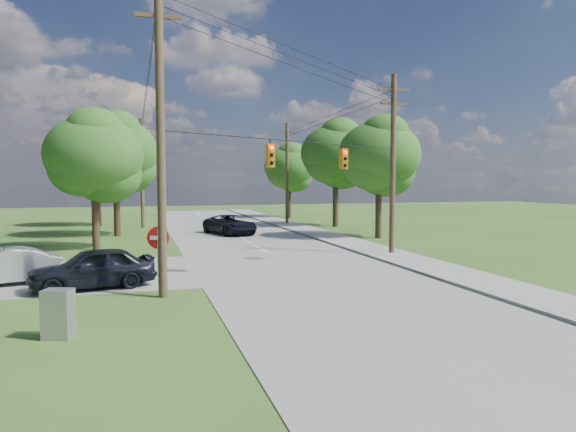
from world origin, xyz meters
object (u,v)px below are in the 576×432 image
object	(u,v)px
pole_north_e	(287,173)
do_not_enter_sign	(158,245)
control_cabinet	(58,314)
car_cross_dark	(93,268)
pole_north_w	(142,172)
pole_sw	(161,130)
car_cross_silver	(1,267)
car_main_north	(230,225)
pole_ne	(393,162)

from	to	relation	value
pole_north_e	do_not_enter_sign	distance (m)	32.21
pole_north_e	control_cabinet	world-z (taller)	pole_north_e
pole_north_e	car_cross_dark	distance (m)	32.00
pole_north_w	car_cross_dark	size ratio (longest dim) A/B	2.07
pole_north_e	car_cross_dark	world-z (taller)	pole_north_e
pole_north_e	pole_sw	bearing A→B (deg)	-114.52
pole_north_w	car_cross_silver	distance (m)	26.62
pole_north_w	control_cabinet	size ratio (longest dim) A/B	7.28
pole_sw	do_not_enter_sign	distance (m)	4.38
pole_north_w	car_cross_silver	xyz separation A→B (m)	(-5.94, -25.58, -4.34)
pole_north_e	do_not_enter_sign	bearing A→B (deg)	-115.18
car_cross_silver	control_cabinet	world-z (taller)	car_cross_silver
pole_sw	car_main_north	bearing A→B (deg)	73.64
pole_north_e	control_cabinet	xyz separation A→B (m)	(-16.53, -33.94, -4.44)
pole_north_e	car_main_north	world-z (taller)	pole_north_e
pole_north_e	car_cross_dark	xyz separation A→B (m)	(-16.14, -27.30, -4.27)
pole_ne	car_main_north	bearing A→B (deg)	117.65
car_cross_silver	do_not_enter_sign	distance (m)	7.17
control_cabinet	car_main_north	bearing A→B (deg)	88.57
car_main_north	car_cross_dark	bearing A→B (deg)	-132.95
pole_sw	pole_north_w	bearing A→B (deg)	90.77
pole_ne	do_not_enter_sign	xyz separation A→B (m)	(-13.64, -7.00, -3.58)
pole_ne	do_not_enter_sign	size ratio (longest dim) A/B	4.01
pole_ne	control_cabinet	world-z (taller)	pole_ne
pole_ne	pole_north_e	world-z (taller)	pole_ne
car_cross_dark	car_cross_silver	distance (m)	4.08
car_main_north	control_cabinet	bearing A→B (deg)	-127.80
control_cabinet	do_not_enter_sign	distance (m)	5.85
pole_ne	car_main_north	xyz separation A→B (m)	(-7.22, 13.78, -4.66)
pole_sw	car_cross_silver	bearing A→B (deg)	147.62
car_cross_silver	car_cross_dark	bearing A→B (deg)	48.37
car_cross_silver	car_main_north	size ratio (longest dim) A/B	0.83
do_not_enter_sign	pole_ne	bearing A→B (deg)	49.55
car_main_north	do_not_enter_sign	world-z (taller)	do_not_enter_sign
pole_ne	car_cross_dark	bearing A→B (deg)	-161.82
car_cross_silver	car_main_north	distance (m)	21.47
pole_north_w	do_not_enter_sign	xyz separation A→B (m)	(0.26, -29.00, -3.24)
control_cabinet	do_not_enter_sign	size ratio (longest dim) A/B	0.53
pole_ne	car_cross_silver	distance (m)	20.70
pole_ne	pole_north_e	distance (m)	22.00
control_cabinet	car_cross_silver	bearing A→B (deg)	130.05
pole_north_e	car_cross_dark	bearing A→B (deg)	-120.59
pole_sw	do_not_enter_sign	size ratio (longest dim) A/B	4.59
car_cross_silver	control_cabinet	distance (m)	9.00
control_cabinet	pole_ne	bearing A→B (deg)	54.31
pole_ne	car_cross_silver	size ratio (longest dim) A/B	2.28
car_cross_dark	pole_north_w	bearing A→B (deg)	162.99
pole_ne	pole_north_w	xyz separation A→B (m)	(-13.90, 22.00, -0.34)
pole_sw	car_cross_dark	distance (m)	6.41
car_cross_silver	pole_ne	bearing A→B (deg)	83.53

